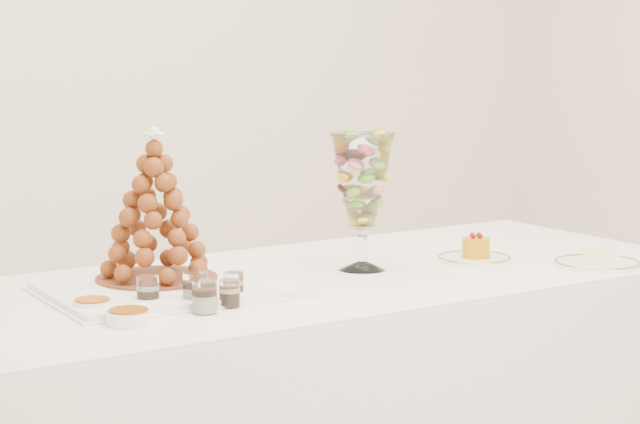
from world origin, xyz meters
TOP-DOWN VIEW (x-y plane):
  - lace_tray at (-0.47, 0.17)m, footprint 0.58×0.45m
  - macaron_vase at (0.08, 0.16)m, footprint 0.16×0.16m
  - cake_plate at (0.41, 0.10)m, footprint 0.20×0.20m
  - spare_plate at (0.64, -0.13)m, footprint 0.23×0.23m
  - verrine_a at (-0.57, 0.07)m, footprint 0.06×0.06m
  - verrine_b at (-0.48, 0.01)m, footprint 0.06×0.06m
  - verrine_c at (-0.37, 0.03)m, footprint 0.05×0.05m
  - verrine_d at (-0.50, -0.06)m, footprint 0.07×0.07m
  - verrine_e at (-0.42, -0.04)m, footprint 0.05×0.05m
  - ramekin_back at (-0.71, 0.08)m, footprint 0.09×0.09m
  - ramekin_front at (-0.68, -0.07)m, footprint 0.09×0.09m
  - croquembouche at (-0.47, 0.25)m, footprint 0.31×0.31m
  - mousse_cake at (0.41, 0.10)m, footprint 0.08×0.08m

SIDE VIEW (x-z plane):
  - cake_plate at x=0.41m, z-range 0.83..0.84m
  - spare_plate at x=0.64m, z-range 0.83..0.84m
  - lace_tray at x=-0.47m, z-range 0.83..0.85m
  - ramekin_back at x=-0.71m, z-range 0.83..0.86m
  - ramekin_front at x=-0.68m, z-range 0.83..0.86m
  - verrine_c at x=-0.37m, z-range 0.83..0.89m
  - verrine_e at x=-0.42m, z-range 0.83..0.89m
  - verrine_a at x=-0.57m, z-range 0.83..0.90m
  - mousse_cake at x=0.41m, z-range 0.83..0.90m
  - verrine_d at x=-0.50m, z-range 0.83..0.91m
  - verrine_b at x=-0.48m, z-range 0.83..0.91m
  - croquembouche at x=-0.47m, z-range 0.85..1.22m
  - macaron_vase at x=0.08m, z-range 0.88..1.24m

